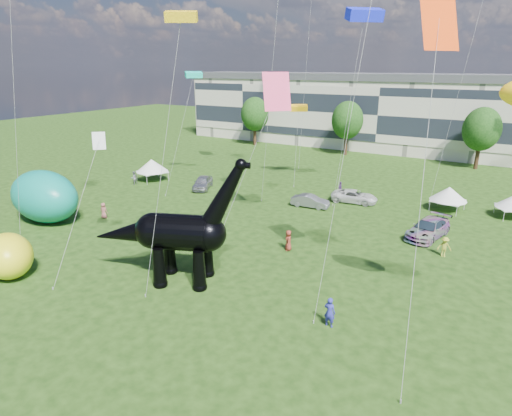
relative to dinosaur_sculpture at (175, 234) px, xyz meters
The scene contains 16 objects.
ground 8.42m from the dinosaur_sculpture, 32.99° to the right, with size 220.00×220.00×0.00m, color #16330C.
terrace_row 57.90m from the dinosaur_sculpture, 91.56° to the left, with size 78.00×11.00×12.00m, color beige.
tree_far_left 54.29m from the dinosaur_sculpture, 115.77° to the left, with size 5.20×5.20×9.44m.
tree_mid_left 49.22m from the dinosaur_sculpture, 96.51° to the left, with size 5.20×5.20×9.44m.
tree_mid_right 50.99m from the dinosaur_sculpture, 73.54° to the left, with size 5.20×5.20×9.44m.
dinosaur_sculpture is the anchor object (origin of this frame).
car_silver 23.70m from the dinosaur_sculpture, 123.86° to the left, with size 1.85×4.60×1.57m, color #B5B5BA.
car_grey 20.11m from the dinosaur_sculpture, 86.69° to the left, with size 1.41×4.05×1.34m, color gray.
car_white 24.53m from the dinosaur_sculpture, 79.03° to the left, with size 2.29×4.97×1.38m, color silver.
car_dark 22.33m from the dinosaur_sculpture, 52.27° to the left, with size 2.28×5.62×1.63m, color #595960.
gazebo_near 29.81m from the dinosaur_sculpture, 62.30° to the left, with size 4.19×4.19×2.55m.
gazebo_left 28.69m from the dinosaur_sculpture, 137.77° to the left, with size 5.25×5.25×2.85m.
inflatable_teal 19.12m from the dinosaur_sculpture, behind, with size 8.02×5.01×5.01m, color #0B8D7B.
inflatable_yellow 12.20m from the dinosaur_sculpture, 151.01° to the right, with size 4.19×3.23×3.23m, color yellow.
visitors 13.28m from the dinosaur_sculpture, 59.01° to the left, with size 54.74×40.43×1.90m.
kites 24.47m from the dinosaur_sculpture, 45.10° to the left, with size 51.80×54.10×25.82m.
Camera 1 is at (12.45, -16.11, 14.46)m, focal length 30.00 mm.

